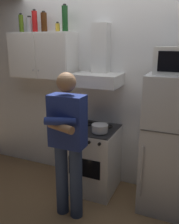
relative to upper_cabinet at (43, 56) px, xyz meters
name	(u,v)px	position (x,y,z in m)	size (l,w,h in m)	color
ground_plane	(90,198)	(0.85, -0.37, -1.75)	(7.00, 7.00, 0.00)	olive
back_wall_tiled	(107,86)	(0.85, 0.23, -0.40)	(4.80, 0.10, 2.70)	white
upper_cabinet	(43,56)	(0.00, 0.00, 0.00)	(0.90, 0.37, 0.60)	white
stove_oven	(94,159)	(0.80, -0.13, -1.32)	(0.60, 0.62, 0.87)	white
range_hood	(98,69)	(0.80, 0.00, -0.15)	(0.60, 0.44, 0.75)	white
refrigerator	(171,145)	(1.75, -0.12, -0.95)	(0.60, 0.62, 1.60)	silver
microwave	(179,61)	(1.75, -0.11, -0.01)	(0.48, 0.37, 0.28)	silver
person_standing	(68,142)	(0.75, -0.73, -0.85)	(0.38, 0.33, 1.64)	navy
cooking_pot	(100,128)	(0.93, -0.24, -0.83)	(0.30, 0.20, 0.09)	#B7BABF
bottle_soda_red	(35,22)	(-0.11, 0.01, 0.44)	(0.07, 0.07, 0.29)	red
bottle_wine_green	(65,19)	(0.35, 0.01, 0.46)	(0.07, 0.07, 0.33)	#19471E
bottle_rum_dark	(44,22)	(0.02, 0.03, 0.42)	(0.08, 0.08, 0.26)	#47230F
bottle_canister_steel	(30,25)	(-0.21, 0.03, 0.40)	(0.09, 0.09, 0.21)	#B2B5BA
bottle_olive_oil	(21,24)	(-0.31, -0.02, 0.41)	(0.06, 0.06, 0.24)	#4C6B19
bottle_spice_jar	(58,27)	(0.25, -0.01, 0.35)	(0.06, 0.06, 0.12)	gold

